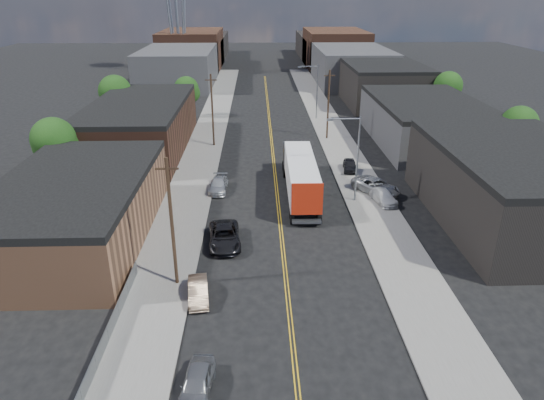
{
  "coord_description": "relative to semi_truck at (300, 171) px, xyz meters",
  "views": [
    {
      "loc": [
        -2.04,
        -21.05,
        20.32
      ],
      "look_at": [
        -0.78,
        19.87,
        2.5
      ],
      "focal_mm": 32.0,
      "sensor_mm": 36.0,
      "label": 1
    }
  ],
  "objects": [
    {
      "name": "tree_right_far",
      "position": [
        27.65,
        32.58,
        2.67
      ],
      "size": [
        4.85,
        4.76,
        7.91
      ],
      "color": "black",
      "rests_on": "ground"
    },
    {
      "name": "industrial_right_a",
      "position": [
        19.58,
        -7.42,
        1.05
      ],
      "size": [
        14.0,
        22.0,
        7.1
      ],
      "color": "black",
      "rests_on": "ground"
    },
    {
      "name": "skyline_left_a",
      "position": [
        -22.4,
        67.58,
        1.5
      ],
      "size": [
        16.0,
        30.0,
        8.0
      ],
      "primitive_type": "cube",
      "color": "#353437",
      "rests_on": "ground"
    },
    {
      "name": "utility_pole_left_near",
      "position": [
        -10.6,
        -17.42,
        2.63
      ],
      "size": [
        1.6,
        0.26,
        10.0
      ],
      "color": "black",
      "rests_on": "ground"
    },
    {
      "name": "car_left_b",
      "position": [
        -8.8,
        -19.37,
        -1.86
      ],
      "size": [
        1.88,
        4.08,
        1.3
      ],
      "primitive_type": "imported",
      "rotation": [
        0.0,
        0.0,
        0.13
      ],
      "color": "#8A715A",
      "rests_on": "ground"
    },
    {
      "name": "tree_left_near",
      "position": [
        -26.35,
        2.58,
        2.67
      ],
      "size": [
        4.85,
        4.76,
        7.91
      ],
      "color": "black",
      "rests_on": "ground"
    },
    {
      "name": "industrial_right_b",
      "position": [
        19.6,
        18.58,
        0.55
      ],
      "size": [
        14.0,
        24.0,
        6.1
      ],
      "color": "#353437",
      "rests_on": "ground"
    },
    {
      "name": "tree_left_mid",
      "position": [
        -26.35,
        27.58,
        2.98
      ],
      "size": [
        5.1,
        5.04,
        8.37
      ],
      "color": "black",
      "rests_on": "ground"
    },
    {
      "name": "sidewalk_right",
      "position": [
        7.1,
        17.58,
        -2.43
      ],
      "size": [
        5.0,
        140.0,
        0.15
      ],
      "primitive_type": "cube",
      "color": "slate",
      "rests_on": "ground"
    },
    {
      "name": "car_left_c",
      "position": [
        -7.4,
        -11.33,
        -1.71
      ],
      "size": [
        3.14,
        5.91,
        1.58
      ],
      "primitive_type": "imported",
      "rotation": [
        0.0,
        0.0,
        0.09
      ],
      "color": "black",
      "rests_on": "ground"
    },
    {
      "name": "industrial_right_c",
      "position": [
        19.6,
        44.58,
        1.3
      ],
      "size": [
        14.0,
        22.0,
        7.6
      ],
      "color": "black",
      "rests_on": "ground"
    },
    {
      "name": "tree_right_near",
      "position": [
        27.65,
        8.58,
        2.37
      ],
      "size": [
        4.6,
        4.48,
        7.44
      ],
      "color": "black",
      "rests_on": "ground"
    },
    {
      "name": "streetlight_far",
      "position": [
        5.19,
        32.58,
        2.82
      ],
      "size": [
        3.39,
        0.25,
        9.0
      ],
      "color": "gray",
      "rests_on": "ground"
    },
    {
      "name": "chainlink_fence",
      "position": [
        -13.9,
        -23.92,
        -1.85
      ],
      "size": [
        0.05,
        16.0,
        1.22
      ],
      "color": "slate",
      "rests_on": "ground"
    },
    {
      "name": "centerline",
      "position": [
        -2.4,
        17.58,
        -2.5
      ],
      "size": [
        0.32,
        120.0,
        0.01
      ],
      "primitive_type": "cube",
      "color": "gold",
      "rests_on": "ground"
    },
    {
      "name": "car_right_lot_c",
      "position": [
        6.69,
        6.58,
        -1.69
      ],
      "size": [
        1.97,
        4.02,
        1.32
      ],
      "primitive_type": "imported",
      "rotation": [
        0.0,
        0.0,
        -0.11
      ],
      "color": "black",
      "rests_on": "sidewalk_right"
    },
    {
      "name": "car_right_lot_b",
      "position": [
        8.44,
        -2.98,
        -1.72
      ],
      "size": [
        2.53,
        4.63,
        1.27
      ],
      "primitive_type": "imported",
      "rotation": [
        0.0,
        0.0,
        0.18
      ],
      "color": "silver",
      "rests_on": "sidewalk_right"
    },
    {
      "name": "skyline_left_b",
      "position": [
        -22.4,
        92.58,
        2.5
      ],
      "size": [
        16.0,
        26.0,
        10.0
      ],
      "primitive_type": "cube",
      "color": "#43261B",
      "rests_on": "ground"
    },
    {
      "name": "skyline_right_c",
      "position": [
        17.6,
        112.58,
        1.0
      ],
      "size": [
        16.0,
        40.0,
        7.0
      ],
      "primitive_type": "cube",
      "color": "black",
      "rests_on": "ground"
    },
    {
      "name": "utility_pole_right",
      "position": [
        5.8,
        20.58,
        2.63
      ],
      "size": [
        1.6,
        0.26,
        10.0
      ],
      "color": "black",
      "rests_on": "ground"
    },
    {
      "name": "warehouse_tan",
      "position": [
        -20.4,
        -9.42,
        0.3
      ],
      "size": [
        12.0,
        22.0,
        5.6
      ],
      "color": "#8F5F42",
      "rests_on": "ground"
    },
    {
      "name": "car_right_lot_a",
      "position": [
        8.22,
        -0.55,
        -1.57
      ],
      "size": [
        5.26,
        6.16,
        1.57
      ],
      "primitive_type": "imported",
      "rotation": [
        0.0,
        0.0,
        0.58
      ],
      "color": "#A2A4A7",
      "rests_on": "sidewalk_right"
    },
    {
      "name": "utility_pole_left_far",
      "position": [
        -10.6,
        17.58,
        2.63
      ],
      "size": [
        1.6,
        0.26,
        10.0
      ],
      "color": "black",
      "rests_on": "ground"
    },
    {
      "name": "ground",
      "position": [
        -2.4,
        32.58,
        -2.5
      ],
      "size": [
        260.0,
        260.0,
        0.0
      ],
      "primitive_type": "plane",
      "color": "black",
      "rests_on": "ground"
    },
    {
      "name": "streetlight_near",
      "position": [
        5.19,
        -2.42,
        2.82
      ],
      "size": [
        3.39,
        0.25,
        9.0
      ],
      "color": "gray",
      "rests_on": "ground"
    },
    {
      "name": "sidewalk_left",
      "position": [
        -11.9,
        17.58,
        -2.43
      ],
      "size": [
        5.0,
        140.0,
        0.15
      ],
      "primitive_type": "cube",
      "color": "slate",
      "rests_on": "ground"
    },
    {
      "name": "warehouse_brown",
      "position": [
        -20.4,
        16.58,
        0.8
      ],
      "size": [
        12.0,
        26.0,
        6.6
      ],
      "color": "#43261B",
      "rests_on": "ground"
    },
    {
      "name": "skyline_left_c",
      "position": [
        -22.4,
        112.58,
        1.0
      ],
      "size": [
        16.0,
        40.0,
        7.0
      ],
      "primitive_type": "cube",
      "color": "black",
      "rests_on": "ground"
    },
    {
      "name": "skyline_right_a",
      "position": [
        17.6,
        67.58,
        1.5
      ],
      "size": [
        16.0,
        30.0,
        8.0
      ],
      "primitive_type": "cube",
      "color": "#353437",
      "rests_on": "ground"
    },
    {
      "name": "semi_truck",
      "position": [
        0.0,
        0.0,
        0.0
      ],
      "size": [
        3.02,
        16.78,
        4.4
      ],
      "rotation": [
        0.0,
        0.0,
        -0.01
      ],
      "color": "white",
      "rests_on": "ground"
    },
    {
      "name": "tree_left_far",
      "position": [
        -16.35,
        34.58,
        2.06
      ],
      "size": [
        4.35,
        4.2,
        6.97
      ],
      "color": "black",
      "rests_on": "ground"
    },
    {
      "name": "skyline_right_b",
      "position": [
        17.6,
        92.58,
        2.5
      ],
      "size": [
        16.0,
        26.0,
        10.0
      ],
      "primitive_type": "cube",
      "color": "#43261B",
      "rests_on": "ground"
    },
    {
      "name": "car_left_d",
      "position": [
        -8.8,
        0.92,
        -1.83
      ],
      "size": [
        2.11,
        4.73,
        1.35
      ],
      "primitive_type": "imported",
      "rotation": [
        0.0,
        0.0,
        -0.05
      ],
      "color": "#BBBEC1",
      "rests_on": "ground"
    },
    {
      "name": "car_left_a",
      "position": [
        -7.89,
        -28.21,
        -1.81
      ],
      "size": [
        1.98,
        4.19,
        1.39
      ],
      "primitive_type": "imported",
      "rotation": [
        0.0,
        0.0,
        -0.09
      ],
      "color": "#939597",
      "rests_on": "ground"
    }
  ]
}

